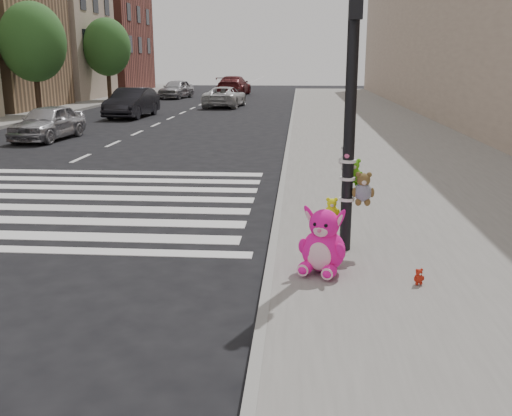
# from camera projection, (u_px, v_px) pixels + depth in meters

# --- Properties ---
(ground) EXTENTS (120.00, 120.00, 0.00)m
(ground) POSITION_uv_depth(u_px,v_px,m) (136.00, 303.00, 6.79)
(ground) COLOR black
(ground) RESTS_ON ground
(sidewalk_near) EXTENTS (7.00, 80.00, 0.14)m
(sidewalk_near) POSITION_uv_depth(u_px,v_px,m) (409.00, 160.00, 16.06)
(sidewalk_near) COLOR slate
(sidewalk_near) RESTS_ON ground
(curb_edge) EXTENTS (0.12, 80.00, 0.15)m
(curb_edge) POSITION_uv_depth(u_px,v_px,m) (286.00, 159.00, 16.31)
(curb_edge) COLOR gray
(curb_edge) RESTS_ON ground
(bld_far_d) EXTENTS (6.00, 8.00, 10.00)m
(bld_far_d) POSITION_uv_depth(u_px,v_px,m) (56.00, 28.00, 40.44)
(bld_far_d) COLOR tan
(bld_far_d) RESTS_ON ground
(bld_far_e) EXTENTS (6.00, 10.00, 9.00)m
(bld_far_e) POSITION_uv_depth(u_px,v_px,m) (107.00, 41.00, 51.18)
(bld_far_e) COLOR brown
(bld_far_e) RESTS_ON ground
(bld_near) EXTENTS (5.00, 60.00, 10.00)m
(bld_near) POSITION_uv_depth(u_px,v_px,m) (505.00, 6.00, 24.06)
(bld_near) COLOR tan
(bld_near) RESTS_ON ground
(signal_pole) EXTENTS (0.71, 0.49, 4.00)m
(signal_pole) POSITION_uv_depth(u_px,v_px,m) (351.00, 139.00, 7.91)
(signal_pole) COLOR black
(signal_pole) RESTS_ON sidewalk_near
(tree_far_b) EXTENTS (3.20, 3.20, 5.44)m
(tree_far_b) POSITION_uv_depth(u_px,v_px,m) (33.00, 42.00, 27.92)
(tree_far_b) COLOR #382619
(tree_far_b) RESTS_ON sidewalk_far
(tree_far_c) EXTENTS (3.20, 3.20, 5.44)m
(tree_far_c) POSITION_uv_depth(u_px,v_px,m) (107.00, 47.00, 38.54)
(tree_far_c) COLOR #382619
(tree_far_c) RESTS_ON sidewalk_far
(pink_bunny) EXTENTS (0.71, 0.78, 0.88)m
(pink_bunny) POSITION_uv_depth(u_px,v_px,m) (323.00, 245.00, 7.32)
(pink_bunny) COLOR #FF159E
(pink_bunny) RESTS_ON sidewalk_near
(red_teddy) EXTENTS (0.17, 0.14, 0.21)m
(red_teddy) POSITION_uv_depth(u_px,v_px,m) (419.00, 277.00, 6.96)
(red_teddy) COLOR #AF2111
(red_teddy) RESTS_ON sidewalk_near
(car_silver_far) EXTENTS (1.78, 3.79, 1.25)m
(car_silver_far) POSITION_uv_depth(u_px,v_px,m) (48.00, 122.00, 20.56)
(car_silver_far) COLOR #A4A4A8
(car_silver_far) RESTS_ON ground
(car_dark_far) EXTENTS (1.82, 4.50, 1.45)m
(car_dark_far) POSITION_uv_depth(u_px,v_px,m) (132.00, 103.00, 28.60)
(car_dark_far) COLOR black
(car_dark_far) RESTS_ON ground
(car_white_near) EXTENTS (2.40, 4.62, 1.24)m
(car_white_near) POSITION_uv_depth(u_px,v_px,m) (225.00, 97.00, 34.91)
(car_white_near) COLOR silver
(car_white_near) RESTS_ON ground
(car_maroon_near) EXTENTS (2.55, 5.50, 1.55)m
(car_maroon_near) POSITION_uv_depth(u_px,v_px,m) (234.00, 86.00, 46.54)
(car_maroon_near) COLOR maroon
(car_maroon_near) RESTS_ON ground
(car_silver_deep) EXTENTS (2.31, 4.31, 1.39)m
(car_silver_deep) POSITION_uv_depth(u_px,v_px,m) (176.00, 89.00, 42.83)
(car_silver_deep) COLOR #ACABB0
(car_silver_deep) RESTS_ON ground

